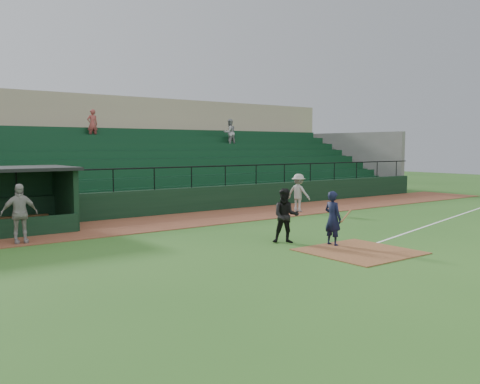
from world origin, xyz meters
TOP-DOWN VIEW (x-y plane):
  - ground at (0.00, 0.00)m, footprint 90.00×90.00m
  - warning_track at (0.00, 8.00)m, footprint 40.00×4.00m
  - home_plate_dirt at (0.00, -1.00)m, footprint 3.00×3.00m
  - foul_line at (8.00, 1.20)m, footprint 17.49×4.44m
  - stadium_structure at (0.00, 16.46)m, footprint 38.00×13.08m
  - batter_at_plate at (0.09, 0.19)m, footprint 1.01×0.69m
  - umpire at (-0.81, 1.43)m, footprint 1.11×1.08m
  - runner at (5.12, 7.08)m, footprint 1.00×1.33m
  - dugout_player_a at (-7.83, 6.58)m, footprint 1.17×0.55m

SIDE VIEW (x-z plane):
  - ground at x=0.00m, z-range 0.00..0.00m
  - foul_line at x=8.00m, z-range 0.00..0.01m
  - warning_track at x=0.00m, z-range 0.00..0.03m
  - home_plate_dirt at x=0.00m, z-range 0.00..0.03m
  - batter_at_plate at x=0.09m, z-range 0.00..1.76m
  - umpire at x=-0.81m, z-range 0.00..1.80m
  - runner at x=5.12m, z-range 0.03..1.86m
  - dugout_player_a at x=-7.83m, z-range 0.03..1.97m
  - stadium_structure at x=0.00m, z-range -0.90..5.50m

